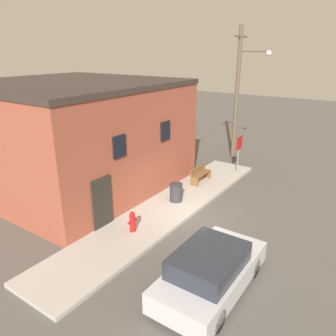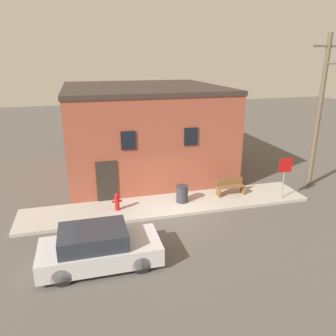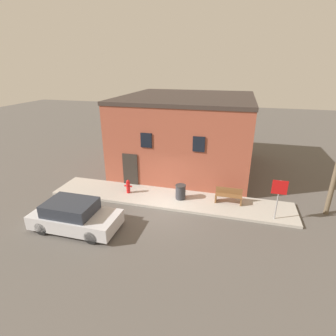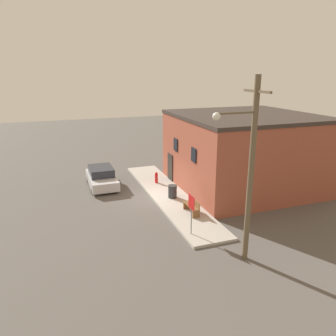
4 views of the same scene
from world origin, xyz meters
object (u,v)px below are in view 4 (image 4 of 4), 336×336
object	(u,v)px
fire_hydrant	(156,177)
stop_sign	(191,207)
bench	(192,206)
parked_car	(102,177)
utility_pole	(249,167)
trash_bin	(172,191)

from	to	relation	value
fire_hydrant	stop_sign	bearing A→B (deg)	-5.35
stop_sign	bench	world-z (taller)	stop_sign
bench	fire_hydrant	bearing A→B (deg)	-176.81
bench	parked_car	size ratio (longest dim) A/B	0.35
fire_hydrant	utility_pole	distance (m)	11.70
fire_hydrant	utility_pole	bearing A→B (deg)	3.09
fire_hydrant	stop_sign	world-z (taller)	stop_sign
fire_hydrant	trash_bin	bearing A→B (deg)	1.70
stop_sign	trash_bin	size ratio (longest dim) A/B	2.48
trash_bin	stop_sign	bearing A→B (deg)	-9.75
stop_sign	bench	size ratio (longest dim) A/B	1.45
stop_sign	bench	bearing A→B (deg)	154.89
fire_hydrant	trash_bin	size ratio (longest dim) A/B	0.99
bench	utility_pole	distance (m)	6.39
stop_sign	trash_bin	xyz separation A→B (m)	(-5.07, 0.87, -1.06)
fire_hydrant	bench	size ratio (longest dim) A/B	0.58
fire_hydrant	utility_pole	world-z (taller)	utility_pole
bench	parked_car	distance (m)	8.21
fire_hydrant	parked_car	world-z (taller)	parked_car
fire_hydrant	trash_bin	world-z (taller)	trash_bin
stop_sign	utility_pole	distance (m)	4.12
fire_hydrant	parked_car	xyz separation A→B (m)	(-1.09, -3.92, 0.11)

